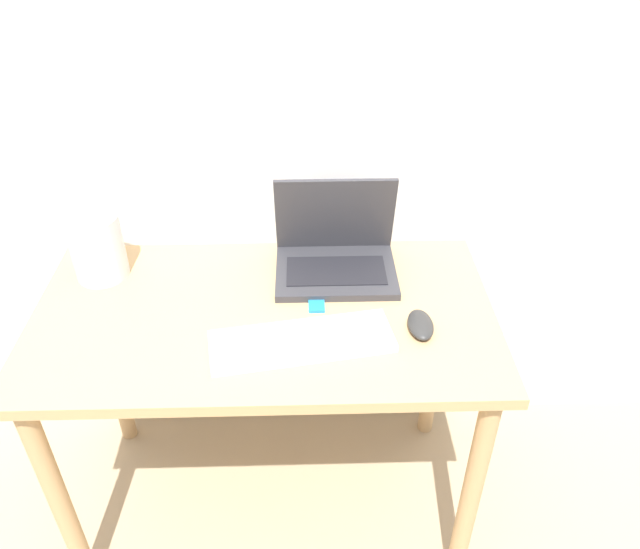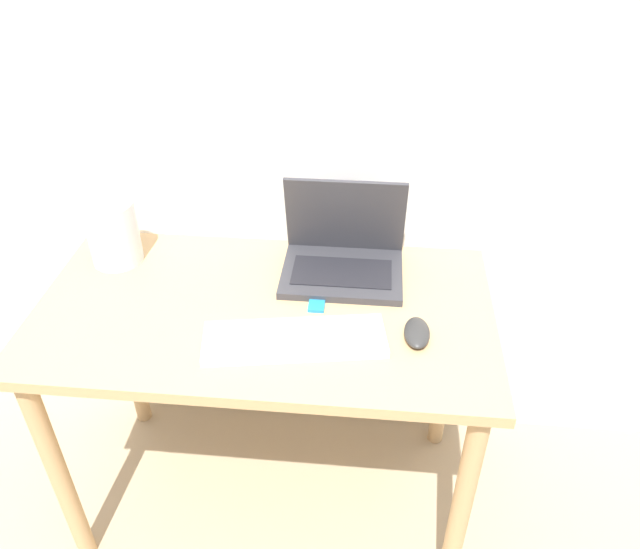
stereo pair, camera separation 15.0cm
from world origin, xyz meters
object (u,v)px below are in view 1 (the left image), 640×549
keyboard (302,341)px  vase (94,235)px  mouse (421,325)px  laptop (335,251)px  mp3_player (317,304)px

keyboard → vase: vase is taller
keyboard → vase: bearing=150.9°
keyboard → vase: size_ratio=1.73×
mouse → vase: bearing=163.0°
keyboard → laptop: bearing=73.2°
laptop → mp3_player: size_ratio=5.36×
laptop → keyboard: laptop is taller
mp3_player → laptop: bearing=71.4°
laptop → keyboard: 0.32m
keyboard → mouse: mouse is taller
vase → mp3_player: vase is taller
keyboard → mp3_player: size_ratio=7.41×
laptop → mouse: (0.19, -0.26, -0.04)m
mouse → mp3_player: mouse is taller
keyboard → mp3_player: 0.15m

